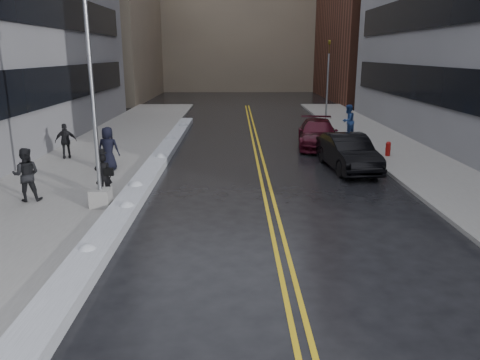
{
  "coord_description": "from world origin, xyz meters",
  "views": [
    {
      "loc": [
        1.24,
        -13.14,
        5.18
      ],
      "look_at": [
        1.4,
        1.13,
        1.3
      ],
      "focal_mm": 35.0,
      "sensor_mm": 36.0,
      "label": 1
    }
  ],
  "objects_px": {
    "pedestrian_b": "(26,175)",
    "pedestrian_d": "(66,141)",
    "fire_hydrant": "(388,148)",
    "lamppost": "(96,137)",
    "car_black": "(348,152)",
    "car_maroon": "(318,134)",
    "pedestrian_fedora": "(103,176)",
    "pedestrian_c": "(108,148)",
    "traffic_signal": "(328,77)",
    "pedestrian_east": "(348,121)"
  },
  "relations": [
    {
      "from": "fire_hydrant",
      "to": "pedestrian_fedora",
      "type": "distance_m",
      "value": 14.27
    },
    {
      "from": "fire_hydrant",
      "to": "pedestrian_d",
      "type": "distance_m",
      "value": 16.07
    },
    {
      "from": "traffic_signal",
      "to": "pedestrian_east",
      "type": "bearing_deg",
      "value": -92.01
    },
    {
      "from": "lamppost",
      "to": "pedestrian_east",
      "type": "relative_size",
      "value": 3.8
    },
    {
      "from": "lamppost",
      "to": "fire_hydrant",
      "type": "xyz_separation_m",
      "value": [
        12.3,
        8.0,
        -1.98
      ]
    },
    {
      "from": "traffic_signal",
      "to": "pedestrian_east",
      "type": "distance_m",
      "value": 8.86
    },
    {
      "from": "pedestrian_fedora",
      "to": "pedestrian_c",
      "type": "bearing_deg",
      "value": -88.17
    },
    {
      "from": "traffic_signal",
      "to": "car_maroon",
      "type": "distance_m",
      "value": 11.54
    },
    {
      "from": "pedestrian_d",
      "to": "car_maroon",
      "type": "height_order",
      "value": "pedestrian_d"
    },
    {
      "from": "pedestrian_fedora",
      "to": "traffic_signal",
      "type": "bearing_deg",
      "value": -130.07
    },
    {
      "from": "traffic_signal",
      "to": "pedestrian_fedora",
      "type": "height_order",
      "value": "traffic_signal"
    },
    {
      "from": "fire_hydrant",
      "to": "car_black",
      "type": "relative_size",
      "value": 0.15
    },
    {
      "from": "traffic_signal",
      "to": "car_black",
      "type": "distance_m",
      "value": 16.67
    },
    {
      "from": "lamppost",
      "to": "pedestrian_c",
      "type": "xyz_separation_m",
      "value": [
        -1.06,
        5.2,
        -1.42
      ]
    },
    {
      "from": "lamppost",
      "to": "traffic_signal",
      "type": "height_order",
      "value": "lamppost"
    },
    {
      "from": "pedestrian_c",
      "to": "car_black",
      "type": "distance_m",
      "value": 10.77
    },
    {
      "from": "pedestrian_b",
      "to": "pedestrian_east",
      "type": "xyz_separation_m",
      "value": [
        14.23,
        12.75,
        0.06
      ]
    },
    {
      "from": "pedestrian_c",
      "to": "car_maroon",
      "type": "bearing_deg",
      "value": -146.67
    },
    {
      "from": "lamppost",
      "to": "pedestrian_c",
      "type": "relative_size",
      "value": 3.96
    },
    {
      "from": "pedestrian_b",
      "to": "pedestrian_d",
      "type": "relative_size",
      "value": 1.09
    },
    {
      "from": "traffic_signal",
      "to": "car_maroon",
      "type": "relative_size",
      "value": 1.14
    },
    {
      "from": "pedestrian_d",
      "to": "fire_hydrant",
      "type": "bearing_deg",
      "value": 160.8
    },
    {
      "from": "fire_hydrant",
      "to": "pedestrian_c",
      "type": "bearing_deg",
      "value": -168.14
    },
    {
      "from": "fire_hydrant",
      "to": "pedestrian_b",
      "type": "bearing_deg",
      "value": -154.05
    },
    {
      "from": "pedestrian_east",
      "to": "traffic_signal",
      "type": "bearing_deg",
      "value": -135.98
    },
    {
      "from": "lamppost",
      "to": "pedestrian_c",
      "type": "distance_m",
      "value": 5.49
    },
    {
      "from": "fire_hydrant",
      "to": "traffic_signal",
      "type": "relative_size",
      "value": 0.12
    },
    {
      "from": "fire_hydrant",
      "to": "car_maroon",
      "type": "relative_size",
      "value": 0.14
    },
    {
      "from": "fire_hydrant",
      "to": "pedestrian_d",
      "type": "relative_size",
      "value": 0.42
    },
    {
      "from": "lamppost",
      "to": "fire_hydrant",
      "type": "relative_size",
      "value": 10.45
    },
    {
      "from": "pedestrian_fedora",
      "to": "car_black",
      "type": "bearing_deg",
      "value": -165.34
    },
    {
      "from": "fire_hydrant",
      "to": "traffic_signal",
      "type": "bearing_deg",
      "value": 92.05
    },
    {
      "from": "pedestrian_east",
      "to": "fire_hydrant",
      "type": "bearing_deg",
      "value": 54.4
    },
    {
      "from": "traffic_signal",
      "to": "lamppost",
      "type": "bearing_deg",
      "value": -118.21
    },
    {
      "from": "lamppost",
      "to": "car_maroon",
      "type": "bearing_deg",
      "value": 50.11
    },
    {
      "from": "traffic_signal",
      "to": "car_black",
      "type": "relative_size",
      "value": 1.22
    },
    {
      "from": "pedestrian_fedora",
      "to": "pedestrian_b",
      "type": "bearing_deg",
      "value": -1.68
    },
    {
      "from": "car_black",
      "to": "pedestrian_east",
      "type": "bearing_deg",
      "value": 71.39
    },
    {
      "from": "fire_hydrant",
      "to": "pedestrian_d",
      "type": "height_order",
      "value": "pedestrian_d"
    },
    {
      "from": "car_maroon",
      "to": "pedestrian_d",
      "type": "bearing_deg",
      "value": -158.12
    },
    {
      "from": "lamppost",
      "to": "pedestrian_fedora",
      "type": "bearing_deg",
      "value": 98.94
    },
    {
      "from": "fire_hydrant",
      "to": "car_black",
      "type": "height_order",
      "value": "car_black"
    },
    {
      "from": "pedestrian_fedora",
      "to": "car_maroon",
      "type": "xyz_separation_m",
      "value": [
        9.41,
        9.99,
        -0.19
      ]
    },
    {
      "from": "pedestrian_b",
      "to": "pedestrian_d",
      "type": "height_order",
      "value": "pedestrian_b"
    },
    {
      "from": "pedestrian_fedora",
      "to": "car_maroon",
      "type": "relative_size",
      "value": 0.3
    },
    {
      "from": "pedestrian_d",
      "to": "pedestrian_fedora",
      "type": "bearing_deg",
      "value": 98.17
    },
    {
      "from": "lamppost",
      "to": "pedestrian_east",
      "type": "bearing_deg",
      "value": 49.43
    },
    {
      "from": "fire_hydrant",
      "to": "car_maroon",
      "type": "bearing_deg",
      "value": 134.96
    },
    {
      "from": "pedestrian_c",
      "to": "car_black",
      "type": "height_order",
      "value": "pedestrian_c"
    },
    {
      "from": "lamppost",
      "to": "traffic_signal",
      "type": "bearing_deg",
      "value": 61.79
    }
  ]
}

